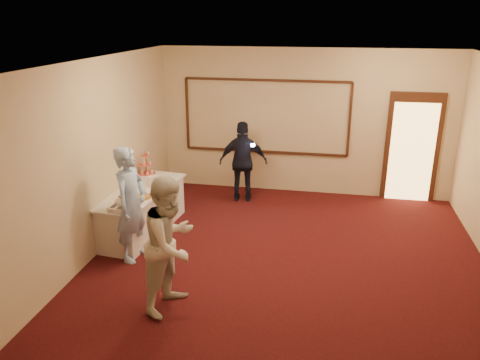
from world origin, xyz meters
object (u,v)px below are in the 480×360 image
at_px(tart, 144,197).
at_px(woman, 171,244).
at_px(plate_stack_b, 153,181).
at_px(cupcake_stand, 146,165).
at_px(guest, 243,162).
at_px(man, 131,204).
at_px(buffet_table, 142,211).
at_px(plate_stack_a, 137,184).
at_px(pavlova_tray, 126,203).

distance_m(tart, woman, 1.96).
bearing_deg(plate_stack_b, cupcake_stand, 120.86).
bearing_deg(guest, man, 57.54).
height_order(buffet_table, tart, tart).
distance_m(plate_stack_a, plate_stack_b, 0.29).
relative_size(cupcake_stand, plate_stack_b, 2.47).
xyz_separation_m(woman, guest, (0.21, 3.79, -0.07)).
xyz_separation_m(cupcake_stand, man, (0.47, -1.78, -0.05)).
height_order(cupcake_stand, man, man).
relative_size(pavlova_tray, guest, 0.35).
bearing_deg(plate_stack_b, guest, 49.25).
bearing_deg(plate_stack_a, buffet_table, -40.10).
relative_size(cupcake_stand, man, 0.27).
bearing_deg(cupcake_stand, man, -75.14).
xyz_separation_m(cupcake_stand, guest, (1.68, 0.93, -0.13)).
bearing_deg(buffet_table, tart, -58.91).
bearing_deg(man, buffet_table, 23.25).
xyz_separation_m(pavlova_tray, tart, (0.12, 0.43, -0.06)).
bearing_deg(plate_stack_b, pavlova_tray, -92.33).
xyz_separation_m(pavlova_tray, plate_stack_a, (-0.17, 0.84, -0.01)).
relative_size(plate_stack_a, woman, 0.11).
bearing_deg(plate_stack_b, buffet_table, -117.01).
height_order(buffet_table, plate_stack_a, plate_stack_a).
bearing_deg(guest, plate_stack_a, 40.07).
distance_m(pavlova_tray, tart, 0.45).
distance_m(woman, guest, 3.80).
distance_m(cupcake_stand, plate_stack_b, 0.71).
relative_size(plate_stack_a, tart, 0.70).
xyz_separation_m(plate_stack_b, guest, (1.32, 1.53, -0.03)).
relative_size(pavlova_tray, cupcake_stand, 1.17).
bearing_deg(plate_stack_b, woman, -63.84).
height_order(buffet_table, guest, guest).
xyz_separation_m(man, guest, (1.21, 2.70, -0.08)).
xyz_separation_m(cupcake_stand, plate_stack_b, (0.36, -0.61, -0.09)).
height_order(pavlova_tray, plate_stack_b, pavlova_tray).
height_order(cupcake_stand, guest, guest).
distance_m(tart, man, 0.57).
xyz_separation_m(plate_stack_a, plate_stack_b, (0.21, 0.20, 0.00)).
bearing_deg(tart, cupcake_stand, 109.74).
xyz_separation_m(tart, man, (0.04, -0.56, 0.10)).
xyz_separation_m(tart, guest, (1.25, 2.14, 0.02)).
distance_m(cupcake_stand, plate_stack_a, 0.82).
height_order(pavlova_tray, woman, woman).
relative_size(plate_stack_a, man, 0.11).
height_order(tart, man, man).
bearing_deg(plate_stack_a, guest, 48.45).
bearing_deg(pavlova_tray, guest, 62.05).
distance_m(buffet_table, tart, 0.57).
relative_size(buffet_table, tart, 7.79).
xyz_separation_m(tart, woman, (1.04, -1.66, 0.09)).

